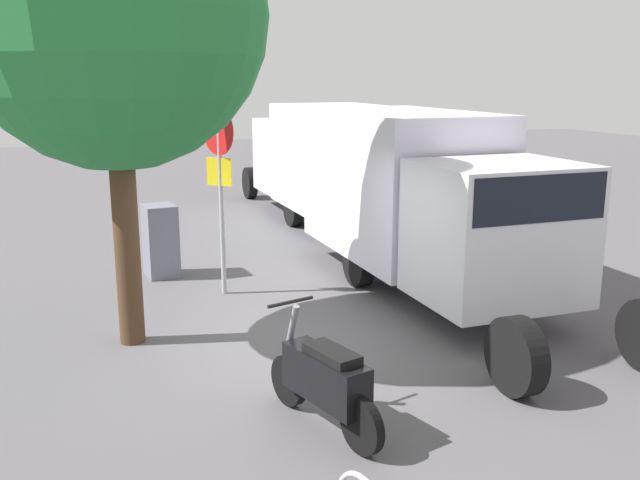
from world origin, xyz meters
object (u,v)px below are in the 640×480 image
Objects in this scene: motorcycle at (325,381)px; utility_cabinet at (161,241)px; street_tree at (112,15)px; stop_sign at (220,171)px; box_truck_near at (426,194)px; box_truck_far at (323,156)px.

motorcycle is 6.29m from utility_cabinet.
utility_cabinet is (6.26, 0.59, 0.12)m from motorcycle.
motorcycle is 0.29× the size of street_tree.
stop_sign is at bearing -45.21° from street_tree.
box_truck_near is 1.21× the size of street_tree.
street_tree is (3.17, 1.50, 3.67)m from motorcycle.
street_tree reaches higher than box_truck_far.
street_tree is 4.78× the size of utility_cabinet.
street_tree is 4.80m from utility_cabinet.
box_truck_far reaches higher than utility_cabinet.
stop_sign reaches higher than motorcycle.
street_tree is at bearing 163.73° from utility_cabinet.
utility_cabinet is (-3.70, 4.58, -0.93)m from box_truck_far.
box_truck_far is 9.11m from street_tree.
box_truck_near is at bearing -121.61° from utility_cabinet.
box_truck_near is 1.08× the size of box_truck_far.
street_tree reaches higher than utility_cabinet.
box_truck_near is 2.44× the size of stop_sign.
box_truck_near is 4.71m from utility_cabinet.
box_truck_near is 3.35m from stop_sign.
box_truck_far is 6.42m from stop_sign.
box_truck_near reaches higher than utility_cabinet.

